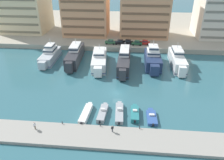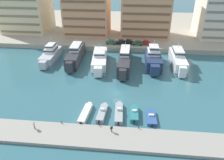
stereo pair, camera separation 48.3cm
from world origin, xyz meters
name	(u,v)px [view 2 (the right image)]	position (x,y,z in m)	size (l,w,h in m)	color
ground_plane	(117,93)	(0.00, 0.00, 0.00)	(400.00, 400.00, 0.00)	#336670
quay_promenade	(127,27)	(0.00, 65.58, 0.93)	(180.00, 70.00, 1.85)	#ADA38E
pier_dock	(110,138)	(0.00, -17.28, 0.33)	(120.00, 6.40, 0.66)	#9E998E
yacht_silver_far_left	(51,55)	(-25.27, 19.80, 2.04)	(4.60, 16.46, 7.41)	silver
yacht_charcoal_left	(75,55)	(-16.33, 19.97, 2.35)	(4.81, 20.46, 7.46)	#333338
yacht_white_mid_left	(100,60)	(-7.44, 17.59, 2.01)	(6.16, 19.37, 6.66)	white
yacht_charcoal_center_left	(125,60)	(0.95, 17.71, 2.32)	(3.86, 22.64, 7.38)	#333338
yacht_navy_center	(153,59)	(10.40, 18.78, 2.44)	(5.16, 16.61, 8.42)	navy
yacht_white_center_right	(178,60)	(18.56, 19.45, 2.29)	(3.99, 18.53, 7.37)	white
motorboat_white_far_left	(85,113)	(-6.49, -10.17, 0.53)	(2.16, 7.95, 1.05)	white
motorboat_grey_left	(102,113)	(-2.71, -9.64, 0.55)	(2.06, 7.22, 1.56)	#9EA3A8
motorboat_grey_mid_left	(119,113)	(1.05, -9.13, 0.50)	(2.12, 8.21, 1.55)	#9EA3A8
motorboat_teal_center_left	(134,114)	(4.58, -9.18, 0.55)	(1.84, 6.40, 1.42)	teal
motorboat_blue_center	(151,117)	(8.34, -9.90, 0.37)	(2.30, 6.20, 1.07)	#33569E
car_green_far_left	(111,42)	(-5.32, 34.20, 2.83)	(4.16, 2.03, 1.80)	#2D6642
car_black_left	(121,42)	(-1.50, 34.35, 2.83)	(4.11, 1.95, 1.80)	black
car_black_mid_left	(129,42)	(1.61, 34.79, 2.83)	(4.23, 2.21, 1.80)	black
car_green_center_left	(138,43)	(5.27, 33.99, 2.83)	(4.19, 2.11, 1.80)	#2D6642
car_red_center	(146,42)	(8.36, 34.71, 2.83)	(4.17, 2.07, 1.80)	red
apartment_block_far_left	(25,4)	(-46.56, 50.36, 13.98)	(20.38, 18.04, 26.17)	beige
apartment_block_left	(88,14)	(-17.25, 47.70, 10.51)	(19.49, 15.50, 19.21)	tan
apartment_block_mid_left	(146,6)	(8.12, 47.43, 14.51)	(20.74, 14.56, 27.22)	tan
apartment_block_center_left	(217,8)	(38.11, 50.13, 13.99)	(14.61, 18.16, 26.15)	silver
pedestrian_near_edge	(34,125)	(-15.78, -16.46, 1.70)	(0.31, 0.67, 1.76)	#7A6B56
pedestrian_mid_deck	(112,128)	(0.07, -15.80, 1.57)	(0.50, 0.41, 1.54)	#4C515B
bollard_west	(62,122)	(-10.73, -14.33, 0.98)	(0.20, 0.20, 0.61)	#2D2D33
bollard_west_mid	(100,125)	(-2.59, -14.33, 0.98)	(0.20, 0.20, 0.61)	#2D2D33
bollard_east_mid	(139,127)	(5.55, -14.33, 0.98)	(0.20, 0.20, 0.61)	#2D2D33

